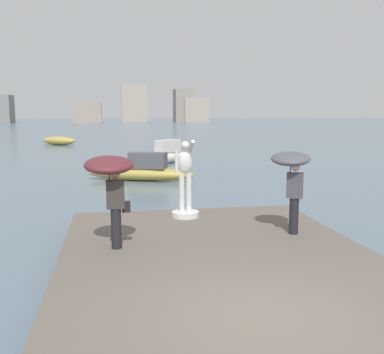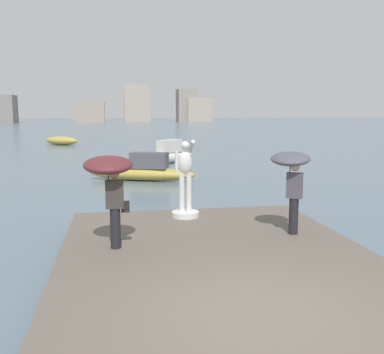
# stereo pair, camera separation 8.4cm
# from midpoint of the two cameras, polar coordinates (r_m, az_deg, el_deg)

# --- Properties ---
(ground_plane) EXTENTS (400.00, 400.00, 0.00)m
(ground_plane) POSITION_cam_midpoint_polar(r_m,az_deg,el_deg) (45.96, -7.12, 4.15)
(ground_plane) COLOR slate
(pier) EXTENTS (6.50, 10.14, 0.40)m
(pier) POSITION_cam_midpoint_polar(r_m,az_deg,el_deg) (8.71, 4.71, -12.56)
(pier) COLOR #60564C
(pier) RESTS_ON ground
(statue_white_figure) EXTENTS (0.76, 0.94, 2.15)m
(statue_white_figure) POSITION_cam_midpoint_polar(r_m,az_deg,el_deg) (12.31, -0.68, -1.44)
(statue_white_figure) COLOR silver
(statue_white_figure) RESTS_ON pier
(onlooker_left) EXTENTS (1.04, 1.08, 2.04)m
(onlooker_left) POSITION_cam_midpoint_polar(r_m,az_deg,el_deg) (9.49, -10.27, 0.25)
(onlooker_left) COLOR black
(onlooker_left) RESTS_ON pier
(onlooker_right) EXTENTS (1.25, 1.27, 2.02)m
(onlooker_right) POSITION_cam_midpoint_polar(r_m,az_deg,el_deg) (10.77, 12.90, 0.82)
(onlooker_right) COLOR black
(onlooker_right) RESTS_ON pier
(boat_near) EXTENTS (4.56, 4.09, 1.52)m
(boat_near) POSITION_cam_midpoint_polar(r_m,az_deg,el_deg) (28.80, -3.24, 2.82)
(boat_near) COLOR silver
(boat_near) RESTS_ON ground
(boat_mid) EXTENTS (4.06, 3.44, 0.88)m
(boat_mid) POSITION_cam_midpoint_polar(r_m,az_deg,el_deg) (47.03, -16.40, 4.51)
(boat_mid) COLOR #B2993D
(boat_mid) RESTS_ON ground
(boat_far) EXTENTS (5.40, 2.87, 1.37)m
(boat_far) POSITION_cam_midpoint_polar(r_m,az_deg,el_deg) (21.70, -6.20, 0.81)
(boat_far) COLOR #B2993D
(boat_far) RESTS_ON ground
(distant_skyline) EXTENTS (68.72, 12.53, 12.31)m
(distant_skyline) POSITION_cam_midpoint_polar(r_m,az_deg,el_deg) (148.77, -7.62, 8.82)
(distant_skyline) COLOR gray
(distant_skyline) RESTS_ON ground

